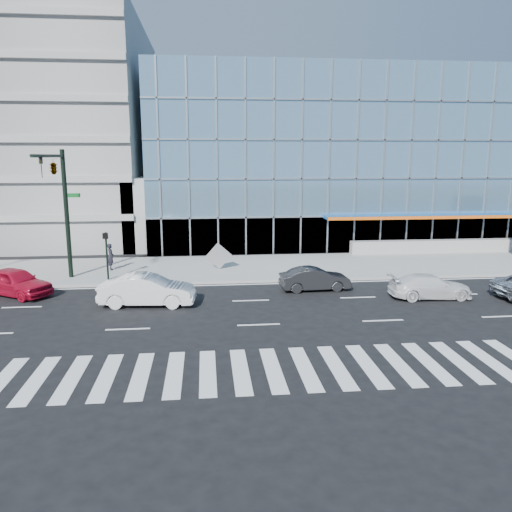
{
  "coord_description": "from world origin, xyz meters",
  "views": [
    {
      "loc": [
        -2.37,
        -26.07,
        7.72
      ],
      "look_at": [
        0.59,
        3.0,
        1.87
      ],
      "focal_mm": 35.0,
      "sensor_mm": 36.0,
      "label": 1
    }
  ],
  "objects_px": {
    "pedestrian": "(111,257)",
    "white_sedan": "(147,290)",
    "red_sedan": "(15,282)",
    "traffic_signal": "(58,183)",
    "tilted_panel": "(219,256)",
    "ped_signal_post": "(106,249)",
    "dark_sedan": "(315,279)",
    "white_suv": "(430,286)"
  },
  "relations": [
    {
      "from": "white_sedan",
      "to": "tilted_panel",
      "type": "height_order",
      "value": "tilted_panel"
    },
    {
      "from": "ped_signal_post",
      "to": "tilted_panel",
      "type": "height_order",
      "value": "ped_signal_post"
    },
    {
      "from": "white_sedan",
      "to": "pedestrian",
      "type": "distance_m",
      "value": 8.75
    },
    {
      "from": "traffic_signal",
      "to": "dark_sedan",
      "type": "xyz_separation_m",
      "value": [
        14.93,
        -2.77,
        -5.49
      ]
    },
    {
      "from": "traffic_signal",
      "to": "tilted_panel",
      "type": "height_order",
      "value": "traffic_signal"
    },
    {
      "from": "red_sedan",
      "to": "pedestrian",
      "type": "height_order",
      "value": "pedestrian"
    },
    {
      "from": "traffic_signal",
      "to": "red_sedan",
      "type": "bearing_deg",
      "value": -134.34
    },
    {
      "from": "pedestrian",
      "to": "tilted_panel",
      "type": "distance_m",
      "value": 7.3
    },
    {
      "from": "white_sedan",
      "to": "traffic_signal",
      "type": "bearing_deg",
      "value": 53.49
    },
    {
      "from": "ped_signal_post",
      "to": "traffic_signal",
      "type": "bearing_deg",
      "value": -171.48
    },
    {
      "from": "ped_signal_post",
      "to": "dark_sedan",
      "type": "height_order",
      "value": "ped_signal_post"
    },
    {
      "from": "white_sedan",
      "to": "tilted_panel",
      "type": "bearing_deg",
      "value": -22.78
    },
    {
      "from": "ped_signal_post",
      "to": "tilted_panel",
      "type": "distance_m",
      "value": 7.43
    },
    {
      "from": "tilted_panel",
      "to": "traffic_signal",
      "type": "bearing_deg",
      "value": -160.98
    },
    {
      "from": "ped_signal_post",
      "to": "white_sedan",
      "type": "height_order",
      "value": "ped_signal_post"
    },
    {
      "from": "red_sedan",
      "to": "white_sedan",
      "type": "bearing_deg",
      "value": -77.1
    },
    {
      "from": "traffic_signal",
      "to": "white_suv",
      "type": "height_order",
      "value": "traffic_signal"
    },
    {
      "from": "ped_signal_post",
      "to": "dark_sedan",
      "type": "relative_size",
      "value": 0.74
    },
    {
      "from": "white_suv",
      "to": "tilted_panel",
      "type": "distance_m",
      "value": 13.86
    },
    {
      "from": "traffic_signal",
      "to": "pedestrian",
      "type": "xyz_separation_m",
      "value": [
        2.19,
        3.25,
        -5.11
      ]
    },
    {
      "from": "red_sedan",
      "to": "tilted_panel",
      "type": "distance_m",
      "value": 12.58
    },
    {
      "from": "pedestrian",
      "to": "ped_signal_post",
      "type": "bearing_deg",
      "value": 168.0
    },
    {
      "from": "white_suv",
      "to": "tilted_panel",
      "type": "xyz_separation_m",
      "value": [
        -11.47,
        7.77,
        0.41
      ]
    },
    {
      "from": "white_sedan",
      "to": "red_sedan",
      "type": "relative_size",
      "value": 1.08
    },
    {
      "from": "traffic_signal",
      "to": "red_sedan",
      "type": "height_order",
      "value": "traffic_signal"
    },
    {
      "from": "white_suv",
      "to": "pedestrian",
      "type": "height_order",
      "value": "pedestrian"
    },
    {
      "from": "tilted_panel",
      "to": "ped_signal_post",
      "type": "bearing_deg",
      "value": -158.39
    },
    {
      "from": "dark_sedan",
      "to": "tilted_panel",
      "type": "height_order",
      "value": "tilted_panel"
    },
    {
      "from": "white_suv",
      "to": "white_sedan",
      "type": "bearing_deg",
      "value": 91.32
    },
    {
      "from": "white_suv",
      "to": "white_sedan",
      "type": "height_order",
      "value": "white_sedan"
    },
    {
      "from": "pedestrian",
      "to": "white_sedan",
      "type": "bearing_deg",
      "value": -175.87
    },
    {
      "from": "white_sedan",
      "to": "ped_signal_post",
      "type": "bearing_deg",
      "value": 34.8
    },
    {
      "from": "ped_signal_post",
      "to": "white_sedan",
      "type": "xyz_separation_m",
      "value": [
        3.01,
        -5.22,
        -1.32
      ]
    },
    {
      "from": "white_sedan",
      "to": "pedestrian",
      "type": "xyz_separation_m",
      "value": [
        -3.32,
        8.09,
        0.24
      ]
    },
    {
      "from": "dark_sedan",
      "to": "tilted_panel",
      "type": "relative_size",
      "value": 3.14
    },
    {
      "from": "traffic_signal",
      "to": "ped_signal_post",
      "type": "xyz_separation_m",
      "value": [
        2.5,
        0.37,
        -4.02
      ]
    },
    {
      "from": "ped_signal_post",
      "to": "red_sedan",
      "type": "distance_m",
      "value": 5.44
    },
    {
      "from": "white_sedan",
      "to": "pedestrian",
      "type": "relative_size",
      "value": 2.75
    },
    {
      "from": "dark_sedan",
      "to": "pedestrian",
      "type": "xyz_separation_m",
      "value": [
        -12.75,
        6.02,
        0.38
      ]
    },
    {
      "from": "white_suv",
      "to": "dark_sedan",
      "type": "relative_size",
      "value": 1.11
    },
    {
      "from": "pedestrian",
      "to": "red_sedan",
      "type": "bearing_deg",
      "value": 123.35
    },
    {
      "from": "pedestrian",
      "to": "dark_sedan",
      "type": "bearing_deg",
      "value": -133.46
    }
  ]
}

